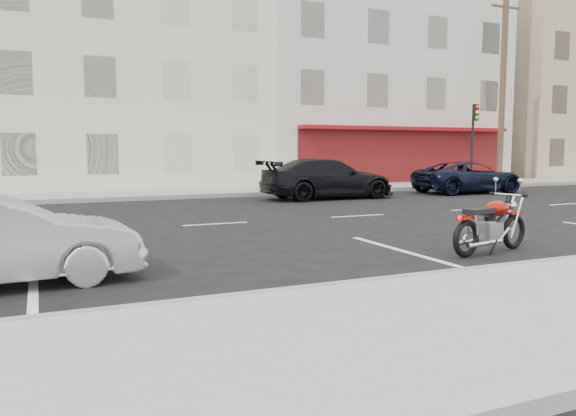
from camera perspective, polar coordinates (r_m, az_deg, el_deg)
name	(u,v)px	position (r m, az deg, el deg)	size (l,w,h in m)	color
ground	(291,220)	(14.39, 0.28, -1.20)	(120.00, 120.00, 0.00)	black
sidewalk_near	(168,369)	(4.73, -12.06, -15.71)	(80.00, 3.40, 0.15)	gray
sidewalk_far	(66,197)	(21.80, -21.66, 1.04)	(80.00, 3.40, 0.15)	gray
curb_near	(134,312)	(6.32, -15.34, -10.14)	(80.00, 0.12, 0.16)	gray
curb_far	(68,201)	(20.10, -21.44, 0.68)	(80.00, 0.12, 0.16)	gray
bldg_cream	(119,69)	(29.82, -16.83, 13.38)	(12.00, 12.00, 11.50)	beige
bldg_corner	(347,73)	(34.11, 6.01, 13.49)	(14.00, 12.00, 12.50)	beige
bldg_far_east	(534,96)	(43.46, 23.68, 10.41)	(12.00, 12.00, 11.00)	tan
utility_pole	(503,90)	(30.54, 20.96, 11.15)	(1.80, 0.30, 9.00)	#422D1E
traffic_light	(474,133)	(28.84, 18.34, 7.22)	(0.26, 0.30, 3.80)	black
fire_hydrant	(445,176)	(28.00, 15.70, 3.19)	(0.20, 0.20, 0.72)	beige
motorcycle	(515,223)	(10.99, 22.04, -1.46)	(2.01, 0.77, 1.02)	black
suv_far	(469,177)	(24.24, 17.87, 2.98)	(2.13, 4.62, 1.28)	black
car_far	(328,179)	(20.50, 4.05, 2.99)	(2.03, 5.01, 1.45)	black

